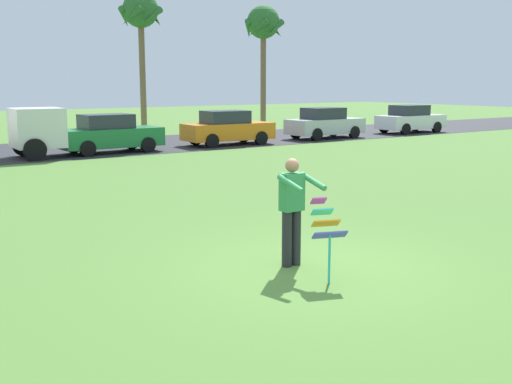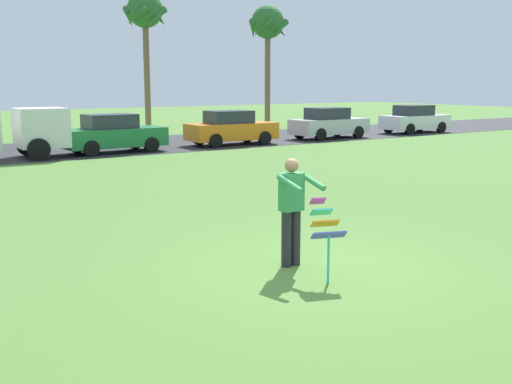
# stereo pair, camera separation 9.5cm
# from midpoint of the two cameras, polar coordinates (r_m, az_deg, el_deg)

# --- Properties ---
(ground_plane) EXTENTS (120.00, 120.00, 0.00)m
(ground_plane) POSITION_cam_midpoint_polar(r_m,az_deg,el_deg) (9.89, 5.23, -6.94)
(ground_plane) COLOR #568438
(road_strip) EXTENTS (120.00, 8.00, 0.01)m
(road_strip) POSITION_cam_midpoint_polar(r_m,az_deg,el_deg) (27.69, -21.56, 3.44)
(road_strip) COLOR #2D2D33
(road_strip) RESTS_ON ground
(person_kite_flyer) EXTENTS (0.53, 0.65, 1.73)m
(person_kite_flyer) POSITION_cam_midpoint_polar(r_m,az_deg,el_deg) (9.70, 3.12, -1.46)
(person_kite_flyer) COLOR #26262B
(person_kite_flyer) RESTS_ON ground
(kite_held) EXTENTS (0.56, 0.72, 1.20)m
(kite_held) POSITION_cam_midpoint_polar(r_m,az_deg,el_deg) (9.07, 6.19, -3.19)
(kite_held) COLOR #D83399
(kite_held) RESTS_ON ground
(parked_car_green) EXTENTS (4.25, 1.94, 1.60)m
(parked_car_green) POSITION_cam_midpoint_polar(r_m,az_deg,el_deg) (26.26, -13.52, 5.23)
(parked_car_green) COLOR #1E7238
(parked_car_green) RESTS_ON ground
(parked_car_orange) EXTENTS (4.26, 1.95, 1.60)m
(parked_car_orange) POSITION_cam_midpoint_polar(r_m,az_deg,el_deg) (28.80, -2.75, 5.90)
(parked_car_orange) COLOR orange
(parked_car_orange) RESTS_ON ground
(parked_car_silver) EXTENTS (4.24, 1.92, 1.60)m
(parked_car_silver) POSITION_cam_midpoint_polar(r_m,az_deg,el_deg) (32.30, 6.31, 6.31)
(parked_car_silver) COLOR silver
(parked_car_silver) RESTS_ON ground
(parked_car_white) EXTENTS (4.21, 1.85, 1.60)m
(parked_car_white) POSITION_cam_midpoint_polar(r_m,az_deg,el_deg) (36.84, 14.04, 6.54)
(parked_car_white) COLOR white
(parked_car_white) RESTS_ON ground
(palm_tree_centre_far) EXTENTS (2.58, 2.71, 8.15)m
(palm_tree_centre_far) POSITION_cam_midpoint_polar(r_m,az_deg,el_deg) (38.33, -10.71, 15.76)
(palm_tree_centre_far) COLOR brown
(palm_tree_centre_far) RESTS_ON ground
(palm_tree_far_left) EXTENTS (2.58, 2.71, 7.73)m
(palm_tree_far_left) POSITION_cam_midpoint_polar(r_m,az_deg,el_deg) (40.82, 0.61, 15.03)
(palm_tree_far_left) COLOR brown
(palm_tree_far_left) RESTS_ON ground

